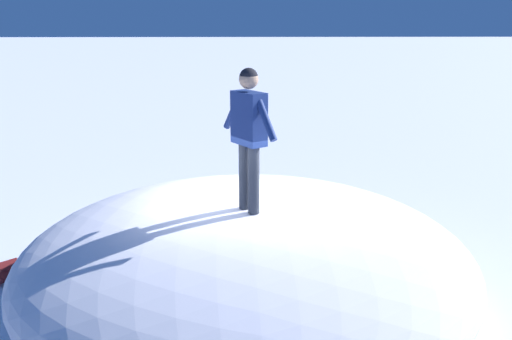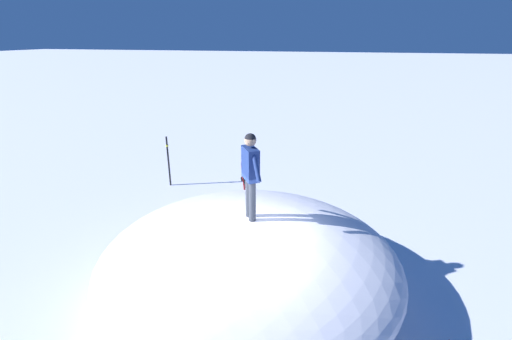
% 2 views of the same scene
% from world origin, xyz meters
% --- Properties ---
extents(ground, '(240.00, 240.00, 0.00)m').
position_xyz_m(ground, '(0.00, 0.00, 0.00)').
color(ground, white).
extents(snow_mound, '(6.25, 6.16, 1.57)m').
position_xyz_m(snow_mound, '(0.00, 0.47, 0.79)').
color(snow_mound, white).
rests_on(snow_mound, ground).
extents(snowboarder_standing, '(0.66, 0.92, 1.76)m').
position_xyz_m(snowboarder_standing, '(-0.04, 0.75, 2.63)').
color(snowboarder_standing, '#333842').
rests_on(snowboarder_standing, snow_mound).
extents(snowboard_primary_upright, '(0.20, 0.28, 1.56)m').
position_xyz_m(snowboard_primary_upright, '(-1.18, 4.17, 0.81)').
color(snowboard_primary_upright, red).
rests_on(snowboard_primary_upright, ground).
extents(trail_marker_pole, '(0.10, 0.10, 1.80)m').
position_xyz_m(trail_marker_pole, '(-4.25, 5.18, 0.94)').
color(trail_marker_pole, black).
rests_on(trail_marker_pole, ground).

